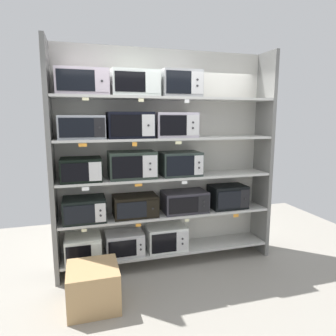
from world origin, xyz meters
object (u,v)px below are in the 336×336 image
(microwave_2, at_px, (166,237))
(microwave_6, at_px, (228,196))
(microwave_0, at_px, (83,247))
(microwave_5, at_px, (184,201))
(microwave_11, at_px, (130,125))
(microwave_3, at_px, (84,209))
(microwave_9, at_px, (180,164))
(microwave_7, at_px, (81,169))
(microwave_10, at_px, (82,127))
(shipping_carton, at_px, (93,287))
(microwave_4, at_px, (135,206))
(microwave_13, at_px, (82,82))
(microwave_12, at_px, (174,125))
(microwave_1, at_px, (125,243))
(microwave_14, at_px, (135,83))
(microwave_15, at_px, (179,84))
(microwave_8, at_px, (132,165))

(microwave_2, relative_size, microwave_6, 1.05)
(microwave_0, xyz_separation_m, microwave_5, (1.30, -0.00, 0.48))
(microwave_11, bearing_deg, microwave_3, 180.00)
(microwave_0, distance_m, microwave_3, 0.48)
(microwave_5, distance_m, microwave_9, 0.51)
(microwave_3, height_order, microwave_7, microwave_7)
(microwave_10, relative_size, shipping_carton, 1.02)
(microwave_10, bearing_deg, microwave_3, 179.58)
(microwave_4, xyz_separation_m, microwave_9, (0.59, -0.00, 0.51))
(microwave_0, bearing_deg, microwave_11, -0.02)
(microwave_7, distance_m, microwave_13, 0.99)
(microwave_10, relative_size, microwave_13, 0.90)
(microwave_12, bearing_deg, microwave_11, -180.00)
(microwave_5, height_order, microwave_10, microwave_10)
(microwave_1, xyz_separation_m, microwave_14, (0.17, 0.00, 1.96))
(microwave_6, bearing_deg, microwave_2, -179.99)
(microwave_12, bearing_deg, microwave_7, 180.00)
(microwave_7, bearing_deg, microwave_1, 0.01)
(microwave_11, xyz_separation_m, shipping_carton, (-0.52, -0.69, -1.61))
(microwave_2, relative_size, microwave_9, 1.01)
(microwave_3, bearing_deg, microwave_12, -0.00)
(shipping_carton, bearing_deg, microwave_5, 29.46)
(microwave_2, xyz_separation_m, shipping_carton, (-0.97, -0.69, -0.14))
(microwave_2, xyz_separation_m, microwave_4, (-0.40, 0.00, 0.46))
(microwave_1, distance_m, microwave_15, 2.10)
(microwave_0, height_order, microwave_15, microwave_15)
(microwave_5, height_order, microwave_12, microwave_12)
(microwave_6, bearing_deg, microwave_13, -180.00)
(microwave_0, xyz_separation_m, microwave_10, (0.05, -0.00, 1.45))
(microwave_5, distance_m, microwave_15, 1.49)
(microwave_1, distance_m, microwave_5, 0.93)
(microwave_2, height_order, microwave_5, microwave_5)
(microwave_2, relative_size, shipping_carton, 1.00)
(microwave_5, relative_size, shipping_carton, 1.12)
(microwave_4, xyz_separation_m, microwave_15, (0.57, -0.00, 1.49))
(microwave_7, xyz_separation_m, microwave_12, (1.14, -0.00, 0.51))
(microwave_13, relative_size, shipping_carton, 1.13)
(microwave_11, bearing_deg, microwave_5, 0.01)
(shipping_carton, bearing_deg, microwave_3, 94.04)
(microwave_10, height_order, microwave_11, microwave_11)
(microwave_3, xyz_separation_m, microwave_5, (1.27, 0.00, -0.00))
(microwave_7, bearing_deg, microwave_10, -0.35)
(microwave_2, height_order, microwave_9, microwave_9)
(microwave_3, bearing_deg, microwave_13, 0.04)
(microwave_3, height_order, microwave_9, microwave_9)
(microwave_4, distance_m, microwave_9, 0.78)
(microwave_6, xyz_separation_m, microwave_15, (-0.70, -0.00, 1.47))
(microwave_5, bearing_deg, microwave_8, -179.99)
(microwave_9, height_order, microwave_11, microwave_11)
(microwave_2, xyz_separation_m, microwave_3, (-1.02, 0.00, 0.47))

